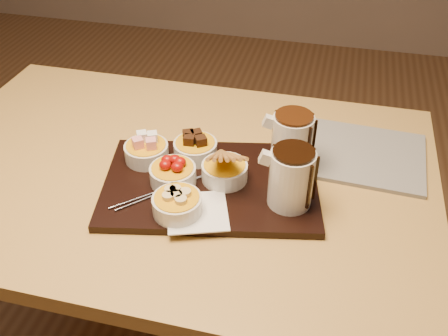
% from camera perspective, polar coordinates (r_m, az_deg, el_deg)
% --- Properties ---
extents(dining_table, '(1.20, 0.80, 0.75)m').
position_cam_1_polar(dining_table, '(1.22, -5.78, -3.63)').
color(dining_table, '#BE9346').
rests_on(dining_table, ground).
extents(serving_board, '(0.51, 0.39, 0.02)m').
position_cam_1_polar(serving_board, '(1.09, -1.54, -1.89)').
color(serving_board, black).
rests_on(serving_board, dining_table).
extents(napkin, '(0.15, 0.15, 0.00)m').
position_cam_1_polar(napkin, '(1.01, -3.04, -5.04)').
color(napkin, white).
rests_on(napkin, serving_board).
extents(bowl_marshmallows, '(0.10, 0.10, 0.04)m').
position_cam_1_polar(bowl_marshmallows, '(1.15, -8.83, 1.79)').
color(bowl_marshmallows, silver).
rests_on(bowl_marshmallows, serving_board).
extents(bowl_cake, '(0.10, 0.10, 0.04)m').
position_cam_1_polar(bowl_cake, '(1.14, -3.28, 2.12)').
color(bowl_cake, silver).
rests_on(bowl_cake, serving_board).
extents(bowl_strawberries, '(0.10, 0.10, 0.04)m').
position_cam_1_polar(bowl_strawberries, '(1.07, -5.85, -0.79)').
color(bowl_strawberries, silver).
rests_on(bowl_strawberries, serving_board).
extents(bowl_biscotti, '(0.10, 0.10, 0.04)m').
position_cam_1_polar(bowl_biscotti, '(1.08, 0.07, -0.45)').
color(bowl_biscotti, silver).
rests_on(bowl_biscotti, serving_board).
extents(bowl_bananas, '(0.10, 0.10, 0.04)m').
position_cam_1_polar(bowl_bananas, '(1.00, -5.37, -4.22)').
color(bowl_bananas, silver).
rests_on(bowl_bananas, serving_board).
extents(pitcher_dark_chocolate, '(0.11, 0.11, 0.12)m').
position_cam_1_polar(pitcher_dark_chocolate, '(1.00, 7.67, -1.20)').
color(pitcher_dark_chocolate, silver).
rests_on(pitcher_dark_chocolate, serving_board).
extents(pitcher_milk_chocolate, '(0.11, 0.11, 0.12)m').
position_cam_1_polar(pitcher_milk_chocolate, '(1.10, 7.75, 3.04)').
color(pitcher_milk_chocolate, silver).
rests_on(pitcher_milk_chocolate, serving_board).
extents(fondue_skewers, '(0.20, 0.21, 0.01)m').
position_cam_1_polar(fondue_skewers, '(1.06, -6.49, -2.27)').
color(fondue_skewers, silver).
rests_on(fondue_skewers, serving_board).
extents(newspaper, '(0.32, 0.26, 0.01)m').
position_cam_1_polar(newspaper, '(1.22, 15.13, 1.57)').
color(newspaper, beige).
rests_on(newspaper, dining_table).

